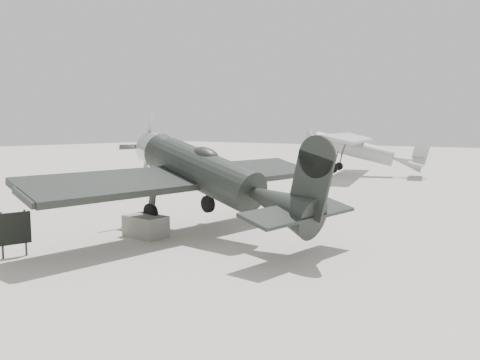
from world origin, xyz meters
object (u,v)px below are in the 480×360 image
object	(u,v)px
highwing_monoplane	(359,146)
lowwing_monoplane	(215,177)
equipment_block	(146,226)
sign_board	(14,229)

from	to	relation	value
highwing_monoplane	lowwing_monoplane	bearing A→B (deg)	-94.74
lowwing_monoplane	highwing_monoplane	distance (m)	22.16
highwing_monoplane	equipment_block	bearing A→B (deg)	-99.87
equipment_block	highwing_monoplane	bearing A→B (deg)	94.56
lowwing_monoplane	highwing_monoplane	world-z (taller)	lowwing_monoplane
lowwing_monoplane	equipment_block	bearing A→B (deg)	-136.78
lowwing_monoplane	sign_board	world-z (taller)	lowwing_monoplane
lowwing_monoplane	highwing_monoplane	bearing A→B (deg)	108.05
lowwing_monoplane	equipment_block	xyz separation A→B (m)	(-1.88, -1.31, -1.63)
equipment_block	lowwing_monoplane	bearing A→B (deg)	34.87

